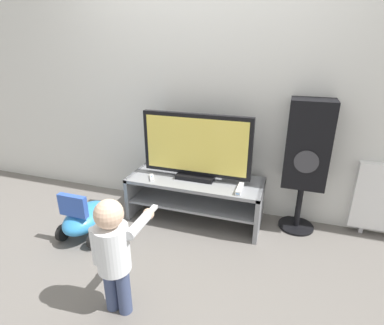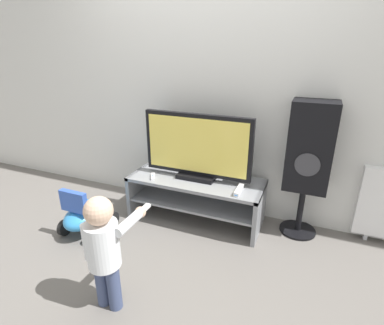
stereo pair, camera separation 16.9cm
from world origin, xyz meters
name	(u,v)px [view 2 (the right image)]	position (x,y,z in m)	size (l,w,h in m)	color
ground_plane	(186,231)	(0.00, 0.00, 0.00)	(16.00, 16.00, 0.00)	slate
wall_back	(210,77)	(0.00, 0.57, 1.30)	(10.00, 0.06, 2.60)	silver
tv_stand	(196,192)	(0.00, 0.24, 0.28)	(1.24, 0.49, 0.42)	gray
television	(197,148)	(0.00, 0.27, 0.72)	(1.00, 0.20, 0.60)	black
game_console	(239,190)	(0.43, 0.13, 0.44)	(0.04, 0.20, 0.04)	white
remote_primary	(153,176)	(-0.38, 0.11, 0.43)	(0.09, 0.13, 0.03)	white
child	(104,245)	(-0.12, -0.93, 0.46)	(0.30, 0.45, 0.79)	#3F4C72
speaker_tower	(309,151)	(0.93, 0.39, 0.77)	(0.35, 0.32, 1.18)	black
ride_on_toy	(87,214)	(-0.82, -0.33, 0.18)	(0.35, 0.50, 0.46)	#338CD1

